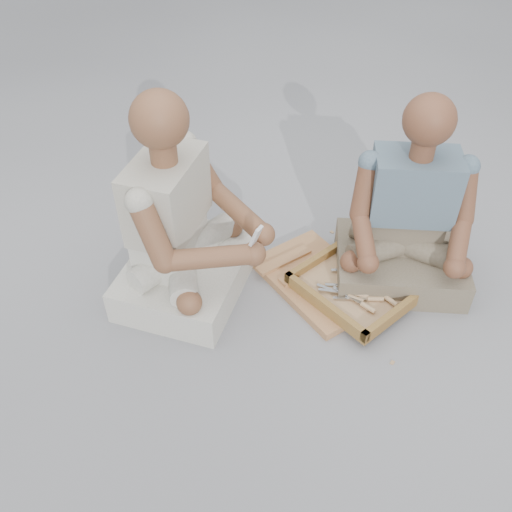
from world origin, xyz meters
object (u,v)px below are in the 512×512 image
Objects in this scene: carved_panel at (318,280)px; companion at (407,224)px; craftsman at (181,232)px; tool_tray at (352,289)px.

companion reaches higher than carved_panel.
craftsman is at bearing 9.63° from companion.
carved_panel is at bearing -178.68° from tool_tray.
companion is (0.76, 0.64, -0.03)m from craftsman.
craftsman reaches higher than tool_tray.
companion is (0.10, 0.27, 0.24)m from tool_tray.
tool_tray is at bearing 1.32° from carved_panel.
craftsman reaches higher than companion.
craftsman is at bearing -150.77° from tool_tray.
companion is (0.27, 0.28, 0.28)m from carved_panel.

